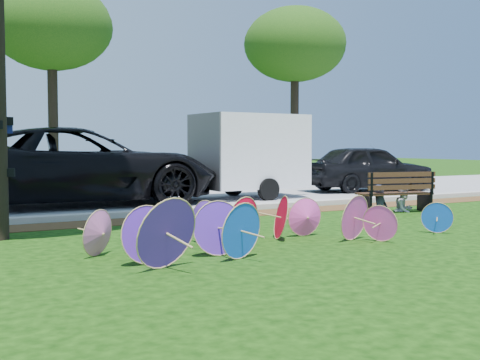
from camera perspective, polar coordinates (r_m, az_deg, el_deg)
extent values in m
plane|color=black|center=(8.05, 3.92, -7.24)|extent=(90.00, 90.00, 0.00)
cube|color=#472D16|center=(12.02, -7.96, -3.72)|extent=(90.00, 1.00, 0.01)
cube|color=#B7B5AD|center=(12.67, -9.12, -3.12)|extent=(90.00, 0.30, 0.12)
cube|color=gray|center=(16.61, -14.09, -1.84)|extent=(90.00, 8.00, 0.01)
cone|color=#F949BB|center=(9.74, 6.30, -3.52)|extent=(0.64, 0.16, 0.64)
cone|color=#632CBF|center=(7.19, -7.26, -4.88)|extent=(0.97, 0.63, 0.90)
cone|color=red|center=(9.44, 4.19, -3.51)|extent=(0.48, 0.75, 0.71)
cone|color=#BE2390|center=(8.16, -7.37, -5.06)|extent=(0.30, 0.60, 0.58)
cone|color=#632CBF|center=(8.08, -2.20, -4.52)|extent=(0.75, 0.22, 0.75)
cone|color=red|center=(8.43, 0.44, -4.09)|extent=(0.81, 0.55, 0.78)
cone|color=blue|center=(7.77, -0.15, -4.81)|extent=(0.77, 0.43, 0.76)
cone|color=pink|center=(9.07, -0.30, -4.17)|extent=(0.25, 0.59, 0.59)
cone|color=pink|center=(8.17, -13.10, -4.90)|extent=(0.60, 0.53, 0.64)
cone|color=blue|center=(10.62, 18.18, -3.39)|extent=(0.44, 0.48, 0.53)
cone|color=#632CBF|center=(7.59, -8.97, -5.09)|extent=(0.76, 0.30, 0.75)
cone|color=#F949BB|center=(9.46, 10.57, -3.48)|extent=(0.76, 0.43, 0.73)
cone|color=#F949BB|center=(9.46, 13.23, -3.99)|extent=(0.38, 0.58, 0.58)
cone|color=#632CBF|center=(8.91, -3.41, -4.06)|extent=(0.29, 0.67, 0.66)
imported|color=black|center=(15.17, -15.07, 1.23)|extent=(6.98, 3.51, 1.90)
imported|color=black|center=(19.68, 12.05, 1.12)|extent=(4.50, 2.19, 1.48)
cube|color=white|center=(16.64, 0.96, 2.75)|extent=(2.94, 1.92, 2.61)
imported|color=#343647|center=(13.38, 13.20, -0.53)|extent=(0.50, 0.41, 1.19)
imported|color=silver|center=(13.87, 15.33, -0.55)|extent=(0.62, 0.53, 1.13)
cylinder|color=black|center=(23.21, -17.30, 5.72)|extent=(0.36, 0.36, 5.00)
ellipsoid|color=#0E3E0E|center=(23.59, -17.44, 13.75)|extent=(4.40, 4.40, 3.20)
cylinder|color=black|center=(26.27, 5.19, 5.56)|extent=(0.36, 0.36, 5.00)
ellipsoid|color=#0E3E0E|center=(26.61, 5.23, 12.68)|extent=(4.40, 4.40, 3.20)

